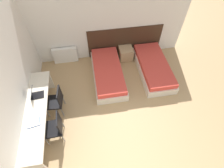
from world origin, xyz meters
name	(u,v)px	position (x,y,z in m)	size (l,w,h in m)	color
wall_back	(102,21)	(0.00, 3.95, 1.35)	(5.36, 0.05, 2.70)	silver
wall_left	(14,82)	(-2.21, 1.96, 1.35)	(0.05, 4.93, 2.70)	silver
headboard_panel	(125,41)	(0.73, 3.91, 0.53)	(2.51, 0.03, 1.07)	#382316
bed_near_window	(108,73)	(-0.01, 2.88, 0.20)	(0.92, 2.01, 0.41)	beige
bed_near_door	(153,68)	(1.47, 2.88, 0.20)	(0.92, 2.01, 0.41)	beige
nightstand	(126,53)	(0.73, 3.66, 0.21)	(0.45, 0.43, 0.43)	tan
radiator	(65,55)	(-1.33, 3.83, 0.29)	(0.80, 0.12, 0.58)	silver
desk	(37,113)	(-1.93, 1.53, 0.59)	(0.51, 2.45, 0.73)	beige
chair_near_laptop	(56,100)	(-1.52, 1.90, 0.49)	(0.47, 0.47, 0.90)	black
chair_near_notebook	(55,127)	(-1.52, 1.16, 0.49)	(0.46, 0.46, 0.90)	black
laptop	(35,94)	(-1.95, 1.96, 0.79)	(0.33, 0.25, 0.31)	black
open_notebook	(33,123)	(-1.94, 1.22, 0.74)	(0.33, 0.27, 0.02)	#1E4793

